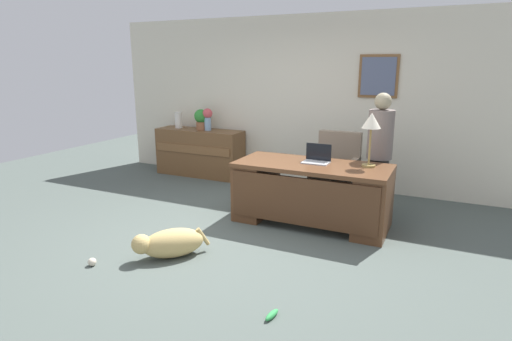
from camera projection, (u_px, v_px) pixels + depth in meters
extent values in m
plane|color=#4C5651|center=(230.00, 237.00, 4.81)|extent=(12.00, 12.00, 0.00)
cube|color=beige|center=(306.00, 102.00, 6.75)|extent=(7.00, 0.12, 2.70)
cube|color=brown|center=(378.00, 76.00, 6.12)|extent=(0.57, 0.03, 0.63)
cube|color=slate|center=(378.00, 76.00, 6.10)|extent=(0.49, 0.01, 0.55)
cube|color=brown|center=(313.00, 166.00, 5.08)|extent=(1.87, 0.83, 0.05)
cube|color=brown|center=(257.00, 188.00, 5.49)|extent=(0.36, 0.77, 0.71)
cube|color=brown|center=(373.00, 204.00, 4.86)|extent=(0.36, 0.77, 0.71)
cube|color=#4E2F1C|center=(301.00, 202.00, 4.83)|extent=(1.77, 0.04, 0.57)
cube|color=brown|center=(200.00, 152.00, 7.44)|extent=(1.58, 0.48, 0.82)
cube|color=brown|center=(192.00, 150.00, 7.20)|extent=(1.48, 0.02, 0.14)
cube|color=gray|center=(334.00, 180.00, 5.83)|extent=(0.60, 0.58, 0.18)
cylinder|color=black|center=(333.00, 196.00, 5.88)|extent=(0.10, 0.10, 0.28)
cylinder|color=black|center=(333.00, 203.00, 5.91)|extent=(0.52, 0.52, 0.05)
cube|color=gray|center=(340.00, 151.00, 5.95)|extent=(0.60, 0.12, 0.56)
cube|color=gray|center=(317.00, 164.00, 5.89)|extent=(0.08, 0.50, 0.22)
cube|color=gray|center=(353.00, 168.00, 5.67)|extent=(0.08, 0.50, 0.22)
cylinder|color=#262323|center=(377.00, 187.00, 5.44)|extent=(0.26, 0.26, 0.77)
cylinder|color=slate|center=(381.00, 134.00, 5.27)|extent=(0.32, 0.32, 0.62)
sphere|color=tan|center=(383.00, 101.00, 5.17)|extent=(0.21, 0.21, 0.21)
ellipsoid|color=tan|center=(173.00, 243.00, 4.30)|extent=(0.65, 0.67, 0.30)
sphere|color=tan|center=(141.00, 244.00, 4.17)|extent=(0.20, 0.20, 0.20)
cylinder|color=tan|center=(203.00, 236.00, 4.41)|extent=(0.13, 0.14, 0.21)
cube|color=#B2B5BA|center=(316.00, 162.00, 5.10)|extent=(0.32, 0.22, 0.01)
cube|color=black|center=(319.00, 152.00, 5.17)|extent=(0.32, 0.01, 0.21)
cylinder|color=#9E8447|center=(368.00, 166.00, 4.93)|extent=(0.16, 0.16, 0.02)
cylinder|color=#9E8447|center=(370.00, 147.00, 4.88)|extent=(0.02, 0.02, 0.43)
cone|color=silver|center=(372.00, 120.00, 4.80)|extent=(0.22, 0.22, 0.18)
cylinder|color=#82A8C9|center=(208.00, 124.00, 7.23)|extent=(0.12, 0.12, 0.22)
sphere|color=#D25056|center=(207.00, 113.00, 7.19)|extent=(0.17, 0.17, 0.17)
cylinder|color=silver|center=(179.00, 120.00, 7.48)|extent=(0.13, 0.13, 0.29)
cylinder|color=brown|center=(201.00, 126.00, 7.30)|extent=(0.18, 0.18, 0.14)
sphere|color=#308733|center=(201.00, 116.00, 7.26)|extent=(0.24, 0.24, 0.24)
sphere|color=beige|center=(92.00, 262.00, 4.12)|extent=(0.08, 0.08, 0.08)
ellipsoid|color=green|center=(272.00, 315.00, 3.28)|extent=(0.08, 0.18, 0.05)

